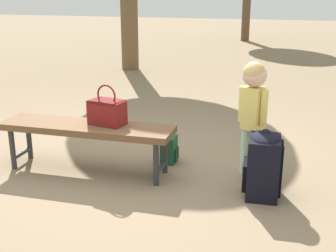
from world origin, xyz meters
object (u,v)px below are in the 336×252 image
at_px(backpack_large, 263,163).
at_px(backpack_small, 169,148).
at_px(child_standing, 253,101).
at_px(handbag, 107,111).
at_px(park_bench, 87,130).

bearing_deg(backpack_large, backpack_small, 151.84).
bearing_deg(child_standing, backpack_small, 172.99).
xyz_separation_m(handbag, child_standing, (1.27, 0.24, 0.12)).
relative_size(park_bench, child_standing, 1.54).
distance_m(park_bench, backpack_small, 0.81).
bearing_deg(backpack_small, handbag, -145.34).
distance_m(handbag, backpack_large, 1.44).
distance_m(backpack_large, backpack_small, 1.05).
xyz_separation_m(handbag, backpack_large, (1.41, -0.16, -0.29)).
bearing_deg(park_bench, backpack_small, 30.17).
bearing_deg(backpack_small, backpack_large, -28.16).
xyz_separation_m(park_bench, backpack_large, (1.59, -0.10, -0.11)).
distance_m(child_standing, backpack_small, 0.96).
relative_size(child_standing, backpack_small, 3.39).
height_order(park_bench, handbag, handbag).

